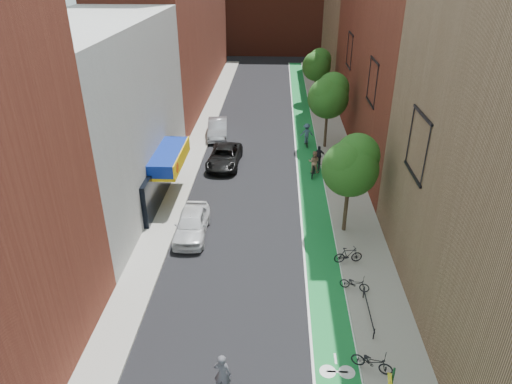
# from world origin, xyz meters

# --- Properties ---
(ground) EXTENTS (160.00, 160.00, 0.00)m
(ground) POSITION_xyz_m (0.00, 0.00, 0.00)
(ground) COLOR black
(ground) RESTS_ON ground
(bike_lane) EXTENTS (2.00, 68.00, 0.01)m
(bike_lane) POSITION_xyz_m (4.00, 26.00, 0.01)
(bike_lane) COLOR #157B34
(bike_lane) RESTS_ON ground
(sidewalk_left) EXTENTS (2.00, 68.00, 0.15)m
(sidewalk_left) POSITION_xyz_m (-6.00, 26.00, 0.07)
(sidewalk_left) COLOR gray
(sidewalk_left) RESTS_ON ground
(sidewalk_right) EXTENTS (3.00, 68.00, 0.15)m
(sidewalk_right) POSITION_xyz_m (6.50, 26.00, 0.07)
(sidewalk_right) COLOR gray
(sidewalk_right) RESTS_ON ground
(building_left_white) EXTENTS (8.00, 20.00, 12.00)m
(building_left_white) POSITION_xyz_m (-11.00, 14.00, 6.00)
(building_left_white) COLOR silver
(building_left_white) RESTS_ON ground
(building_right_mid_red) EXTENTS (8.00, 28.00, 22.00)m
(building_right_mid_red) POSITION_xyz_m (12.00, 26.00, 11.00)
(building_right_mid_red) COLOR maroon
(building_right_mid_red) RESTS_ON ground
(building_right_far_tan) EXTENTS (8.00, 20.00, 18.00)m
(building_right_far_tan) POSITION_xyz_m (12.00, 50.00, 9.00)
(building_right_far_tan) COLOR #8C6B4C
(building_right_far_tan) RESTS_ON ground
(tree_near) EXTENTS (3.40, 3.36, 6.42)m
(tree_near) POSITION_xyz_m (5.65, 10.02, 4.66)
(tree_near) COLOR #332619
(tree_near) RESTS_ON ground
(tree_mid) EXTENTS (3.55, 3.53, 6.74)m
(tree_mid) POSITION_xyz_m (5.65, 24.02, 4.89)
(tree_mid) COLOR #332619
(tree_mid) RESTS_ON ground
(tree_far) EXTENTS (3.30, 3.25, 6.21)m
(tree_far) POSITION_xyz_m (5.65, 38.02, 4.50)
(tree_far) COLOR #332619
(tree_far) RESTS_ON ground
(parked_car_white) EXTENTS (1.99, 4.77, 1.61)m
(parked_car_white) POSITION_xyz_m (-3.87, 9.21, 0.81)
(parked_car_white) COLOR silver
(parked_car_white) RESTS_ON ground
(parked_car_black) EXTENTS (2.74, 5.53, 1.51)m
(parked_car_black) POSITION_xyz_m (-3.00, 19.83, 0.75)
(parked_car_black) COLOR black
(parked_car_black) RESTS_ON ground
(parked_car_silver) EXTENTS (2.23, 5.18, 1.66)m
(parked_car_silver) POSITION_xyz_m (-4.36, 26.42, 0.83)
(parked_car_silver) COLOR #9C9EA5
(parked_car_silver) RESTS_ON ground
(cyclist_lead) EXTENTS (0.82, 1.67, 2.23)m
(cyclist_lead) POSITION_xyz_m (-0.65, -2.46, 0.80)
(cyclist_lead) COLOR black
(cyclist_lead) RESTS_ON ground
(cyclist_lane_near) EXTENTS (0.98, 1.72, 2.10)m
(cyclist_lane_near) POSITION_xyz_m (4.20, 18.03, 0.91)
(cyclist_lane_near) COLOR black
(cyclist_lane_near) RESTS_ON ground
(cyclist_lane_mid) EXTENTS (0.99, 1.94, 1.99)m
(cyclist_lane_mid) POSITION_xyz_m (4.70, 19.37, 0.73)
(cyclist_lane_mid) COLOR black
(cyclist_lane_mid) RESTS_ON ground
(cyclist_lane_far) EXTENTS (1.21, 1.50, 2.12)m
(cyclist_lane_far) POSITION_xyz_m (3.96, 24.43, 1.00)
(cyclist_lane_far) COLOR black
(cyclist_lane_far) RESTS_ON ground
(parked_bike_near) EXTENTS (1.85, 1.23, 0.92)m
(parked_bike_near) POSITION_xyz_m (5.40, -0.92, 0.61)
(parked_bike_near) COLOR black
(parked_bike_near) RESTS_ON sidewalk_right
(parked_bike_mid) EXTENTS (1.67, 0.71, 0.98)m
(parked_bike_mid) POSITION_xyz_m (5.40, 6.57, 0.64)
(parked_bike_mid) COLOR black
(parked_bike_mid) RESTS_ON sidewalk_right
(parked_bike_far) EXTENTS (1.63, 0.98, 0.81)m
(parked_bike_far) POSITION_xyz_m (5.42, 4.20, 0.55)
(parked_bike_far) COLOR black
(parked_bike_far) RESTS_ON sidewalk_right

